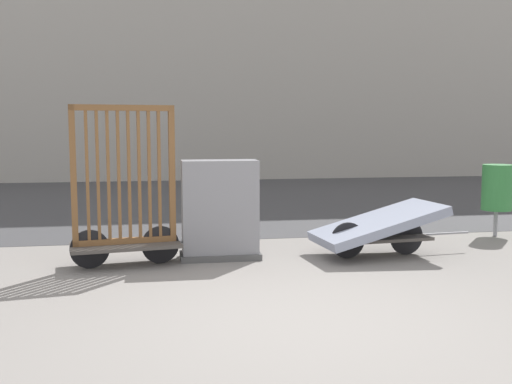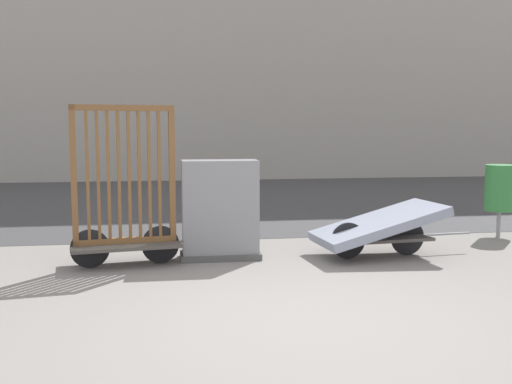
{
  "view_description": "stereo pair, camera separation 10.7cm",
  "coord_description": "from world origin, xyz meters",
  "px_view_note": "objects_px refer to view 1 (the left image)",
  "views": [
    {
      "loc": [
        -1.21,
        -4.89,
        1.68
      ],
      "look_at": [
        0.0,
        2.35,
        0.87
      ],
      "focal_mm": 42.0,
      "sensor_mm": 36.0,
      "label": 1
    },
    {
      "loc": [
        -1.11,
        -4.91,
        1.68
      ],
      "look_at": [
        0.0,
        2.35,
        0.87
      ],
      "focal_mm": 42.0,
      "sensor_mm": 36.0,
      "label": 2
    }
  ],
  "objects_px": {
    "bike_cart_with_bedframe": "(125,209)",
    "utility_cabinet": "(220,213)",
    "bike_cart_with_mattress": "(378,227)",
    "trash_bin": "(497,188)"
  },
  "relations": [
    {
      "from": "bike_cart_with_mattress",
      "to": "utility_cabinet",
      "type": "relative_size",
      "value": 1.74
    },
    {
      "from": "bike_cart_with_mattress",
      "to": "utility_cabinet",
      "type": "height_order",
      "value": "utility_cabinet"
    },
    {
      "from": "bike_cart_with_bedframe",
      "to": "utility_cabinet",
      "type": "bearing_deg",
      "value": 1.38
    },
    {
      "from": "utility_cabinet",
      "to": "bike_cart_with_mattress",
      "type": "bearing_deg",
      "value": -5.89
    },
    {
      "from": "bike_cart_with_bedframe",
      "to": "bike_cart_with_mattress",
      "type": "xyz_separation_m",
      "value": [
        3.18,
        -0.0,
        -0.3
      ]
    },
    {
      "from": "bike_cart_with_mattress",
      "to": "utility_cabinet",
      "type": "xyz_separation_m",
      "value": [
        -2.02,
        0.21,
        0.19
      ]
    },
    {
      "from": "bike_cart_with_bedframe",
      "to": "trash_bin",
      "type": "height_order",
      "value": "bike_cart_with_bedframe"
    },
    {
      "from": "bike_cart_with_bedframe",
      "to": "trash_bin",
      "type": "bearing_deg",
      "value": 2.15
    },
    {
      "from": "bike_cart_with_bedframe",
      "to": "bike_cart_with_mattress",
      "type": "relative_size",
      "value": 0.92
    },
    {
      "from": "bike_cart_with_bedframe",
      "to": "bike_cart_with_mattress",
      "type": "distance_m",
      "value": 3.2
    }
  ]
}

